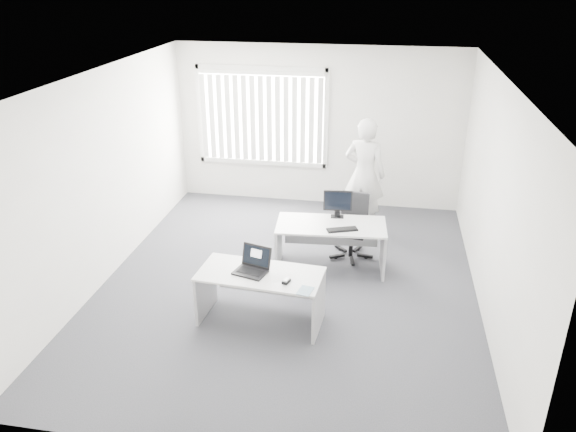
% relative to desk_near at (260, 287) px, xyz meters
% --- Properties ---
extents(ground, '(6.00, 6.00, 0.00)m').
position_rel_desk_near_xyz_m(ground, '(0.18, 0.90, -0.48)').
color(ground, '#4F5056').
rests_on(ground, ground).
extents(wall_back, '(5.00, 0.02, 2.80)m').
position_rel_desk_near_xyz_m(wall_back, '(0.18, 3.90, 0.92)').
color(wall_back, white).
rests_on(wall_back, ground).
extents(wall_front, '(5.00, 0.02, 2.80)m').
position_rel_desk_near_xyz_m(wall_front, '(0.18, -2.10, 0.92)').
color(wall_front, white).
rests_on(wall_front, ground).
extents(wall_left, '(0.02, 6.00, 2.80)m').
position_rel_desk_near_xyz_m(wall_left, '(-2.32, 0.90, 0.92)').
color(wall_left, white).
rests_on(wall_left, ground).
extents(wall_right, '(0.02, 6.00, 2.80)m').
position_rel_desk_near_xyz_m(wall_right, '(2.68, 0.90, 0.92)').
color(wall_right, white).
rests_on(wall_right, ground).
extents(ceiling, '(5.00, 6.00, 0.02)m').
position_rel_desk_near_xyz_m(ceiling, '(0.18, 0.90, 2.32)').
color(ceiling, white).
rests_on(ceiling, wall_back).
extents(window, '(2.32, 0.06, 1.76)m').
position_rel_desk_near_xyz_m(window, '(-0.82, 3.86, 1.07)').
color(window, silver).
rests_on(window, wall_back).
extents(blinds, '(2.20, 0.10, 1.50)m').
position_rel_desk_near_xyz_m(blinds, '(-0.82, 3.80, 1.04)').
color(blinds, white).
rests_on(blinds, wall_back).
extents(desk_near, '(1.51, 0.80, 0.67)m').
position_rel_desk_near_xyz_m(desk_near, '(0.00, 0.00, 0.00)').
color(desk_near, silver).
rests_on(desk_near, ground).
extents(desk_far, '(1.57, 0.83, 0.69)m').
position_rel_desk_near_xyz_m(desk_far, '(0.69, 1.45, 0.02)').
color(desk_far, silver).
rests_on(desk_far, ground).
extents(office_chair, '(0.61, 0.61, 0.96)m').
position_rel_desk_near_xyz_m(office_chair, '(0.96, 1.91, -0.18)').
color(office_chair, black).
rests_on(office_chair, ground).
extents(person, '(0.76, 0.59, 1.85)m').
position_rel_desk_near_xyz_m(person, '(1.06, 2.94, 0.44)').
color(person, silver).
rests_on(person, ground).
extents(laptop, '(0.45, 0.42, 0.29)m').
position_rel_desk_near_xyz_m(laptop, '(-0.11, -0.02, 0.33)').
color(laptop, black).
rests_on(laptop, desk_near).
extents(paper_sheet, '(0.31, 0.26, 0.00)m').
position_rel_desk_near_xyz_m(paper_sheet, '(0.28, -0.06, 0.19)').
color(paper_sheet, silver).
rests_on(paper_sheet, desk_near).
extents(mouse, '(0.10, 0.13, 0.05)m').
position_rel_desk_near_xyz_m(mouse, '(0.34, -0.16, 0.21)').
color(mouse, '#B1B1B4').
rests_on(mouse, paper_sheet).
extents(booklet, '(0.19, 0.23, 0.01)m').
position_rel_desk_near_xyz_m(booklet, '(0.58, -0.31, 0.19)').
color(booklet, silver).
rests_on(booklet, desk_near).
extents(keyboard, '(0.44, 0.28, 0.02)m').
position_rel_desk_near_xyz_m(keyboard, '(0.85, 1.29, 0.22)').
color(keyboard, black).
rests_on(keyboard, desk_far).
extents(monitor, '(0.41, 0.16, 0.40)m').
position_rel_desk_near_xyz_m(monitor, '(0.74, 1.72, 0.41)').
color(monitor, black).
rests_on(monitor, desk_far).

